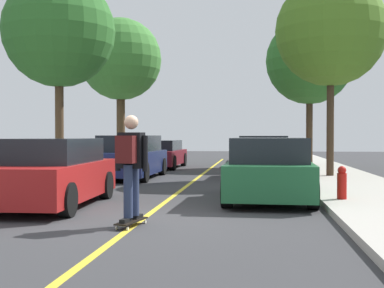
% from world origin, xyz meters
% --- Properties ---
extents(ground, '(80.00, 80.00, 0.00)m').
position_xyz_m(ground, '(0.00, 0.00, 0.00)').
color(ground, '#353538').
extents(center_line, '(0.12, 39.20, 0.01)m').
position_xyz_m(center_line, '(0.00, 4.00, 0.00)').
color(center_line, gold).
rests_on(center_line, ground).
extents(parked_car_left_nearest, '(2.07, 4.24, 1.42)m').
position_xyz_m(parked_car_left_nearest, '(-2.32, 1.54, 0.70)').
color(parked_car_left_nearest, maroon).
rests_on(parked_car_left_nearest, ground).
extents(parked_car_left_near, '(1.92, 4.58, 1.49)m').
position_xyz_m(parked_car_left_near, '(-2.32, 8.70, 0.74)').
color(parked_car_left_near, navy).
rests_on(parked_car_left_near, ground).
extents(parked_car_left_far, '(1.96, 4.53, 1.27)m').
position_xyz_m(parked_car_left_far, '(-2.32, 14.46, 0.63)').
color(parked_car_left_far, maroon).
rests_on(parked_car_left_far, ground).
extents(parked_car_right_nearest, '(2.04, 4.15, 1.43)m').
position_xyz_m(parked_car_right_nearest, '(2.31, 3.04, 0.71)').
color(parked_car_right_nearest, '#1E5B33').
rests_on(parked_car_right_nearest, ground).
extents(parked_car_right_near, '(2.01, 4.71, 1.48)m').
position_xyz_m(parked_car_right_near, '(2.32, 9.49, 0.72)').
color(parked_car_right_near, maroon).
rests_on(parked_car_right_near, ground).
extents(parked_car_right_far, '(2.11, 4.52, 1.37)m').
position_xyz_m(parked_car_right_far, '(2.32, 15.24, 0.68)').
color(parked_car_right_far, maroon).
rests_on(parked_car_right_far, ground).
extents(parked_car_right_farthest, '(1.96, 4.21, 1.43)m').
position_xyz_m(parked_car_right_farthest, '(2.32, 21.39, 0.72)').
color(parked_car_right_farthest, '#1E5B33').
rests_on(parked_car_right_farthest, ground).
extents(street_tree_left_nearest, '(3.73, 3.73, 6.70)m').
position_xyz_m(street_tree_left_nearest, '(-4.51, 7.75, 4.96)').
color(street_tree_left_nearest, '#4C3823').
rests_on(street_tree_left_nearest, sidewalk_left).
extents(street_tree_left_near, '(3.98, 3.98, 7.06)m').
position_xyz_m(street_tree_left_near, '(-4.51, 15.73, 5.18)').
color(street_tree_left_near, '#4C3823').
rests_on(street_tree_left_near, sidewalk_left).
extents(street_tree_right_nearest, '(3.70, 3.70, 6.71)m').
position_xyz_m(street_tree_right_nearest, '(4.51, 8.94, 4.99)').
color(street_tree_right_nearest, '#3D2D1E').
rests_on(street_tree_right_nearest, sidewalk_right).
extents(street_tree_right_near, '(4.03, 4.03, 6.83)m').
position_xyz_m(street_tree_right_near, '(4.51, 15.55, 4.94)').
color(street_tree_right_near, '#3D2D1E').
rests_on(street_tree_right_near, sidewalk_right).
extents(fire_hydrant, '(0.20, 0.20, 0.70)m').
position_xyz_m(fire_hydrant, '(3.82, 2.38, 0.49)').
color(fire_hydrant, '#B2140F').
rests_on(fire_hydrant, sidewalk_right).
extents(skateboard, '(0.39, 0.87, 0.10)m').
position_xyz_m(skateboard, '(-0.02, -0.62, 0.09)').
color(skateboard, black).
rests_on(skateboard, ground).
extents(skateboarder, '(0.59, 0.71, 1.71)m').
position_xyz_m(skateboarder, '(-0.03, -0.65, 1.08)').
color(skateboarder, black).
rests_on(skateboarder, skateboard).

